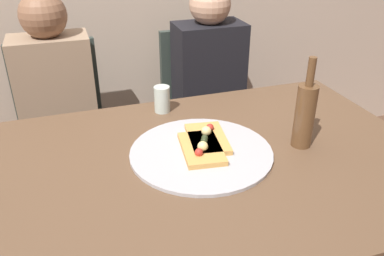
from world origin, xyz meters
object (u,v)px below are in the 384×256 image
Objects in this scene: chair_left at (61,120)px; guest_in_sweater at (59,110)px; dining_table at (187,181)px; pizza_slice_extra at (207,138)px; guest_in_beanie at (214,90)px; pizza_slice_last at (202,148)px; pizza_tray at (201,152)px; chair_right at (204,101)px; tumbler_far at (162,99)px; wine_bottle at (305,114)px.

chair_left is 0.77× the size of guest_in_sweater.
pizza_slice_extra reaches higher than dining_table.
guest_in_beanie reaches higher than pizza_slice_extra.
pizza_slice_last is at bearing -125.43° from pizza_slice_extra.
pizza_tray is at bearing 122.35° from guest_in_sweater.
pizza_tray is 0.96m from chair_right.
tumbler_far is 0.09× the size of guest_in_sweater.
guest_in_sweater is at bearing 136.34° from wine_bottle.
wine_bottle is (0.42, -0.01, 0.19)m from dining_table.
guest_in_sweater reaches higher than chair_right.
tumbler_far is at bearing 96.19° from pizza_tray.
chair_right is at bearing 53.54° from tumbler_far.
pizza_slice_extra is 0.35m from wine_bottle.
pizza_slice_last is (0.00, -0.00, 0.02)m from pizza_tray.
chair_right reaches higher than tumbler_far.
tumbler_far reaches higher than pizza_slice_extra.
pizza_tray is 0.86m from guest_in_sweater.
tumbler_far reaches higher than pizza_slice_last.
dining_table is at bearing 179.08° from wine_bottle.
guest_in_sweater reaches higher than dining_table.
guest_in_sweater is (-0.46, 0.72, -0.12)m from pizza_slice_last.
guest_in_sweater is at bearing 139.80° from tumbler_far.
pizza_tray is at bearing 171.35° from wine_bottle.
chair_left is at bearing 117.64° from pizza_tray.
pizza_slice_last reaches higher than pizza_tray.
tumbler_far is 0.53m from guest_in_beanie.
dining_table is 1.01m from chair_left.
pizza_slice_extra is at bearing 53.69° from pizza_tray.
chair_right is at bearing 69.17° from pizza_tray.
guest_in_beanie reaches higher than pizza_tray.
chair_left is (-0.81, 0.93, -0.34)m from wine_bottle.
guest_in_sweater is (-0.42, 0.35, -0.15)m from tumbler_far.
guest_in_beanie reaches higher than dining_table.
pizza_slice_last is at bearing 122.31° from guest_in_sweater.
wine_bottle is 0.28× the size of guest_in_sweater.
chair_right is 0.77× the size of guest_in_sweater.
pizza_tray is 4.49× the size of tumbler_far.
wine_bottle is 0.58m from tumbler_far.
guest_in_sweater is 1.00× the size of guest_in_beanie.
chair_left is at bearing -90.00° from guest_in_sweater.
chair_left is 0.20m from guest_in_sweater.
guest_in_sweater is (-0.81, 0.78, -0.21)m from wine_bottle.
pizza_slice_last is 0.81m from guest_in_beanie.
pizza_slice_last is (0.07, 0.05, 0.09)m from dining_table.
wine_bottle is at bearing -20.10° from pizza_slice_extra.
pizza_slice_extra is 0.99m from chair_left.
wine_bottle reaches higher than dining_table.
wine_bottle is 0.28× the size of guest_in_beanie.
guest_in_beanie reaches higher than chair_right.
chair_left and chair_right have the same top height.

